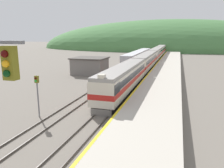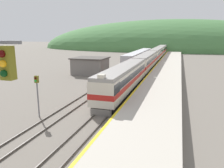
# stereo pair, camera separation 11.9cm
# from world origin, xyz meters

# --- Properties ---
(track_main) EXTENTS (1.52, 180.00, 0.16)m
(track_main) POSITION_xyz_m (0.00, 70.00, 0.08)
(track_main) COLOR #4C443D
(track_main) RESTS_ON ground
(track_siding) EXTENTS (1.52, 180.00, 0.16)m
(track_siding) POSITION_xyz_m (-4.24, 70.00, 0.08)
(track_siding) COLOR #4C443D
(track_siding) RESTS_ON ground
(platform) EXTENTS (6.03, 140.00, 1.01)m
(platform) POSITION_xyz_m (4.86, 50.00, 0.50)
(platform) COLOR #BCB5A5
(platform) RESTS_ON ground
(distant_hills) EXTENTS (163.54, 73.59, 34.98)m
(distant_hills) POSITION_xyz_m (0.00, 136.95, 0.00)
(distant_hills) COLOR #477A42
(distant_hills) RESTS_ON ground
(station_shed) EXTENTS (7.12, 6.33, 3.54)m
(station_shed) POSITION_xyz_m (-10.82, 40.40, 1.79)
(station_shed) COLOR slate
(station_shed) RESTS_ON ground
(express_train_lead_car) EXTENTS (2.89, 20.04, 4.30)m
(express_train_lead_car) POSITION_xyz_m (0.00, 26.85, 2.16)
(express_train_lead_car) COLOR black
(express_train_lead_car) RESTS_ON ground
(carriage_second) EXTENTS (2.88, 21.47, 3.94)m
(carriage_second) POSITION_xyz_m (0.00, 48.72, 2.15)
(carriage_second) COLOR black
(carriage_second) RESTS_ON ground
(carriage_third) EXTENTS (2.88, 21.47, 3.94)m
(carriage_third) POSITION_xyz_m (0.00, 71.07, 2.15)
(carriage_third) COLOR black
(carriage_third) RESTS_ON ground
(carriage_fourth) EXTENTS (2.88, 21.47, 3.94)m
(carriage_fourth) POSITION_xyz_m (0.00, 93.41, 2.15)
(carriage_fourth) COLOR black
(carriage_fourth) RESTS_ON ground
(siding_train) EXTENTS (2.90, 32.70, 3.53)m
(siding_train) POSITION_xyz_m (-4.24, 62.22, 1.83)
(siding_train) COLOR black
(siding_train) RESTS_ON ground
(signal_post_siding) EXTENTS (0.36, 0.42, 4.29)m
(signal_post_siding) POSITION_xyz_m (-6.03, 15.28, 3.06)
(signal_post_siding) COLOR slate
(signal_post_siding) RESTS_ON ground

